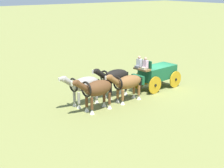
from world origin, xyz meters
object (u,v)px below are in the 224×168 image
Objects in this scene: draft_horse_rear_near at (127,83)px; draft_horse_lead_near at (96,89)px; show_wagon at (156,73)px; draft_horse_rear_off at (114,77)px; draft_horse_lead_off at (83,85)px.

draft_horse_lead_near is at bearing 5.15° from draft_horse_rear_near.
show_wagon is 1.84× the size of draft_horse_rear_near.
show_wagon reaches higher than draft_horse_rear_off.
draft_horse_rear_off is at bearing -5.04° from show_wagon.
show_wagon reaches higher than draft_horse_lead_off.
show_wagon is 1.93× the size of draft_horse_lead_near.
draft_horse_lead_near is 1.30m from draft_horse_lead_off.
show_wagon is at bearing 179.19° from draft_horse_lead_off.
draft_horse_lead_off is (2.70, -1.06, 0.08)m from draft_horse_rear_near.
draft_horse_lead_near is at bearing 95.74° from draft_horse_lead_off.
draft_horse_rear_off reaches higher than draft_horse_lead_off.
draft_horse_lead_off is (0.13, -1.29, -0.03)m from draft_horse_lead_near.
draft_horse_rear_off reaches higher than draft_horse_lead_near.
draft_horse_lead_off is at bearing -0.81° from show_wagon.
show_wagon reaches higher than draft_horse_lead_near.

